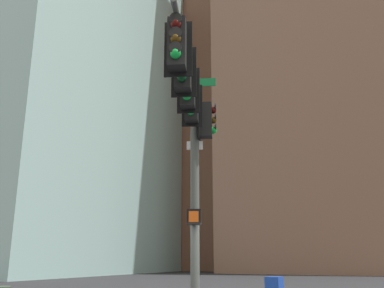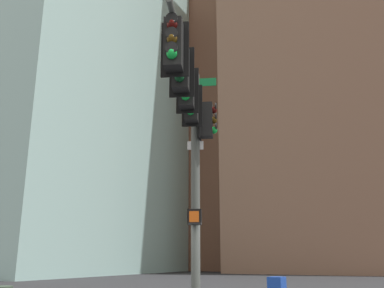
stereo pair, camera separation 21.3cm
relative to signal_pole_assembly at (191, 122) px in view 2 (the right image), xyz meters
The scene contains 3 objects.
signal_pole_assembly is the anchor object (origin of this frame).
building_brick_nearside 49.64m from the signal_pole_assembly, 85.36° to the right, with size 20.22×20.67×51.07m, color #845B47.
building_brick_midblock 54.63m from the signal_pole_assembly, 77.66° to the right, with size 21.76×18.87×46.01m, color brown.
Camera 2 is at (-4.91, 10.05, 1.61)m, focal length 39.39 mm.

